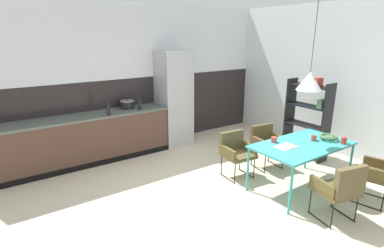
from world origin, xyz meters
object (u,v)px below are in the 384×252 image
object	(u,v)px
fruit_bowl	(329,137)
open_shelf_unit	(308,116)
armchair_head_of_table	(266,140)
bottle_wine_green	(108,108)
dining_table	(302,147)
refrigerator_column	(174,98)
mug_dark_espresso	(314,138)
open_book	(286,147)
cooking_pot	(127,104)
pendant_lamp_over_table_near	(310,81)
armchair_corner_seat	(236,149)
mug_tall_blue	(344,140)
armchair_far_side	(341,186)
armchair_facing_counter	(382,170)
mug_short_terracotta	(274,140)
bottle_oil_tall	(140,105)

from	to	relation	value
fruit_bowl	open_shelf_unit	size ratio (longest dim) A/B	0.18
armchair_head_of_table	bottle_wine_green	world-z (taller)	bottle_wine_green
dining_table	bottle_wine_green	size ratio (longest dim) A/B	4.99
refrigerator_column	armchair_head_of_table	bearing A→B (deg)	-70.61
fruit_bowl	mug_dark_espresso	xyz separation A→B (m)	(-0.22, 0.11, -0.01)
open_book	cooking_pot	distance (m)	3.19
refrigerator_column	fruit_bowl	world-z (taller)	refrigerator_column
refrigerator_column	open_shelf_unit	bearing A→B (deg)	-51.05
fruit_bowl	mug_dark_espresso	distance (m)	0.25
open_shelf_unit	pendant_lamp_over_table_near	xyz separation A→B (m)	(-1.21, -0.77, 0.88)
armchair_corner_seat	mug_tall_blue	size ratio (longest dim) A/B	5.75
dining_table	open_book	size ratio (longest dim) A/B	5.10
bottle_wine_green	armchair_far_side	bearing A→B (deg)	-64.13
armchair_corner_seat	pendant_lamp_over_table_near	bearing A→B (deg)	124.47
armchair_corner_seat	pendant_lamp_over_table_near	world-z (taller)	pendant_lamp_over_table_near
armchair_far_side	pendant_lamp_over_table_near	bearing A→B (deg)	81.68
refrigerator_column	armchair_far_side	size ratio (longest dim) A/B	2.50
mug_tall_blue	pendant_lamp_over_table_near	world-z (taller)	pendant_lamp_over_table_near
dining_table	fruit_bowl	bearing A→B (deg)	-12.86
armchair_facing_counter	fruit_bowl	xyz separation A→B (m)	(-0.05, 0.81, 0.27)
refrigerator_column	mug_short_terracotta	bearing A→B (deg)	-85.34
cooking_pot	bottle_wine_green	xyz separation A→B (m)	(-0.50, -0.32, 0.05)
mug_dark_espresso	open_shelf_unit	world-z (taller)	open_shelf_unit
dining_table	open_shelf_unit	size ratio (longest dim) A/B	0.98
armchair_head_of_table	cooking_pot	size ratio (longest dim) A/B	2.70
cooking_pot	bottle_wine_green	bearing A→B (deg)	-147.64
armchair_facing_counter	mug_dark_espresso	size ratio (longest dim) A/B	6.80
armchair_far_side	mug_dark_espresso	bearing A→B (deg)	67.42
fruit_bowl	mug_short_terracotta	size ratio (longest dim) A/B	2.16
bottle_oil_tall	pendant_lamp_over_table_near	distance (m)	3.16
refrigerator_column	armchair_far_side	distance (m)	3.79
armchair_facing_counter	dining_table	bearing A→B (deg)	108.08
mug_short_terracotta	open_shelf_unit	bearing A→B (deg)	17.34
bottle_oil_tall	mug_dark_espresso	bearing A→B (deg)	-58.90
open_shelf_unit	cooking_pot	bearing A→B (deg)	-128.79
dining_table	cooking_pot	size ratio (longest dim) A/B	5.50
mug_dark_espresso	bottle_wine_green	distance (m)	3.55
armchair_head_of_table	bottle_oil_tall	distance (m)	2.50
armchair_far_side	open_book	xyz separation A→B (m)	(0.02, 0.90, 0.24)
fruit_bowl	mug_short_terracotta	world-z (taller)	mug_short_terracotta
mug_dark_espresso	open_shelf_unit	bearing A→B (deg)	39.47
armchair_facing_counter	open_shelf_unit	world-z (taller)	open_shelf_unit
armchair_far_side	mug_short_terracotta	world-z (taller)	mug_short_terracotta
refrigerator_column	armchair_head_of_table	xyz separation A→B (m)	(0.71, -2.01, -0.51)
cooking_pot	mug_tall_blue	bearing A→B (deg)	-58.20
cooking_pot	pendant_lamp_over_table_near	bearing A→B (deg)	-62.70
mug_dark_espresso	cooking_pot	bearing A→B (deg)	121.29
fruit_bowl	pendant_lamp_over_table_near	world-z (taller)	pendant_lamp_over_table_near
bottle_oil_tall	pendant_lamp_over_table_near	size ratio (longest dim) A/B	0.18
refrigerator_column	open_shelf_unit	distance (m)	2.75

